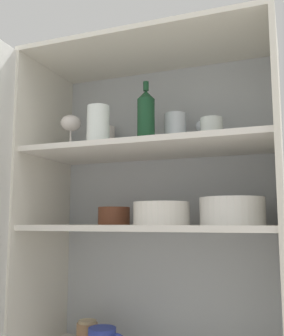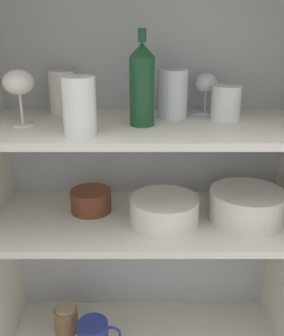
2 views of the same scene
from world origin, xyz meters
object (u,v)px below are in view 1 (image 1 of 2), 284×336
Objects in this scene: plate_stack_white at (232,211)px; mixing_bowl_large at (161,213)px; wine_bottle at (146,118)px; serving_bowl_small at (114,215)px; storage_jar at (87,334)px.

plate_stack_white reaches higher than mixing_bowl_large.
wine_bottle reaches higher than mixing_bowl_large.
wine_bottle is 0.39m from serving_bowl_small.
wine_bottle is 1.14× the size of plate_stack_white.
mixing_bowl_large is at bearing -14.66° from wine_bottle.
wine_bottle reaches higher than serving_bowl_small.
plate_stack_white is 0.46m from serving_bowl_small.
mixing_bowl_large is 1.95× the size of storage_jar.
serving_bowl_small is at bearing 157.92° from wine_bottle.
serving_bowl_small is at bearing 172.79° from plate_stack_white.
wine_bottle is 1.98× the size of serving_bowl_small.
storage_jar is (-0.10, -0.01, -0.44)m from serving_bowl_small.
plate_stack_white is (0.30, 0.01, -0.34)m from wine_bottle.
wine_bottle reaches higher than storage_jar.
plate_stack_white is 1.10× the size of mixing_bowl_large.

